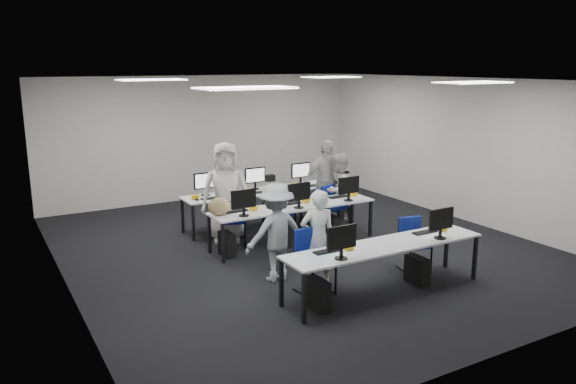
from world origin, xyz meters
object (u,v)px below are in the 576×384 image
chair_6 (280,218)px  student_0 (317,238)px  chair_4 (335,215)px  photographer (276,232)px  chair_1 (414,254)px  student_1 (338,190)px  desk_front (385,248)px  desk_mid (294,208)px  student_3 (325,182)px  chair_2 (233,229)px  student_2 (226,192)px  chair_3 (282,220)px  chair_5 (228,223)px  chair_0 (314,273)px  chair_7 (314,214)px

chair_6 → student_0: 2.80m
chair_4 → student_0: 3.10m
chair_4 → photographer: (-2.37, -1.85, 0.49)m
chair_1 → photographer: size_ratio=0.55×
student_1 → desk_front: bearing=42.7°
chair_4 → photographer: photographer is taller
desk_mid → student_1: (1.41, 0.60, 0.07)m
chair_6 → chair_4: bearing=-27.0°
chair_4 → student_3: 0.76m
desk_mid → student_3: (1.30, 0.92, 0.20)m
chair_6 → student_1: student_1 is taller
chair_2 → desk_front: bearing=-50.4°
chair_2 → chair_4: 2.23m
chair_2 → student_1: size_ratio=0.62×
chair_4 → student_2: bearing=152.6°
chair_1 → photographer: bearing=173.3°
chair_3 → student_0: (-0.84, -2.57, 0.47)m
photographer → chair_5: bearing=-95.8°
chair_5 → chair_6: bearing=-30.0°
student_1 → chair_0: bearing=26.1°
chair_4 → student_3: student_3 is taller
desk_front → chair_3: chair_3 is taller
chair_1 → student_3: bearing=96.7°
chair_1 → chair_4: size_ratio=0.98×
chair_4 → chair_5: (-2.16, 0.44, 0.03)m
chair_5 → chair_7: size_ratio=1.17×
chair_3 → chair_0: bearing=-98.2°
desk_mid → student_0: (-0.71, -1.91, 0.06)m
chair_4 → chair_7: chair_4 is taller
student_1 → student_0: bearing=26.2°
chair_1 → chair_2: size_ratio=0.91×
chair_0 → student_3: 3.78m
chair_6 → photographer: bearing=-133.8°
desk_front → chair_1: 1.18m
desk_front → photographer: bearing=133.4°
chair_3 → chair_6: size_ratio=0.90×
chair_3 → student_3: (1.18, 0.26, 0.60)m
chair_7 → photographer: photographer is taller
desk_mid → chair_7: size_ratio=3.94×
chair_7 → chair_6: bearing=165.6°
student_3 → chair_1: bearing=-94.4°
desk_front → chair_7: (0.97, 3.41, -0.42)m
chair_0 → chair_5: size_ratio=0.98×
chair_1 → chair_2: 3.32m
chair_6 → student_1: size_ratio=0.64×
chair_3 → photographer: 2.46m
chair_7 → photographer: (-2.11, -2.21, 0.51)m
chair_2 → student_0: (0.28, -2.42, 0.45)m
chair_6 → chair_0: bearing=-122.7°
chair_5 → chair_7: chair_5 is taller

